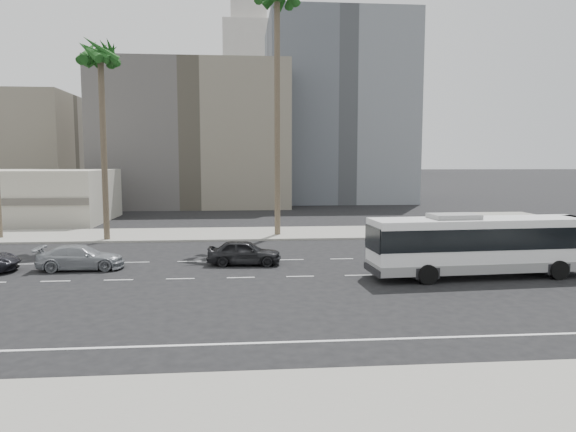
{
  "coord_description": "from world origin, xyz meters",
  "views": [
    {
      "loc": [
        -5.87,
        -25.6,
        5.82
      ],
      "look_at": [
        -3.27,
        4.0,
        2.68
      ],
      "focal_mm": 32.28,
      "sensor_mm": 36.0,
      "label": 1
    }
  ],
  "objects": [
    {
      "name": "midrise_gray_center",
      "position": [
        8.0,
        52.0,
        13.0
      ],
      "size": [
        20.0,
        20.0,
        26.0
      ],
      "primitive_type": "cube",
      "color": "slate",
      "rests_on": "ground"
    },
    {
      "name": "sidewalk_south",
      "position": [
        0.0,
        -15.5,
        0.07
      ],
      "size": [
        120.0,
        7.0,
        0.15
      ],
      "primitive_type": "cube",
      "color": "gray",
      "rests_on": "ground"
    },
    {
      "name": "civic_tower",
      "position": [
        -2.0,
        250.0,
        38.83
      ],
      "size": [
        42.0,
        42.0,
        129.0
      ],
      "color": "silver",
      "rests_on": "ground"
    },
    {
      "name": "midrise_beige_far",
      "position": [
        -38.0,
        50.0,
        7.5
      ],
      "size": [
        18.0,
        16.0,
        15.0
      ],
      "primitive_type": "cube",
      "color": "#5D5953",
      "rests_on": "ground"
    },
    {
      "name": "midrise_beige_west",
      "position": [
        -12.0,
        45.0,
        9.0
      ],
      "size": [
        24.0,
        18.0,
        18.0
      ],
      "primitive_type": "cube",
      "color": "#5D5953",
      "rests_on": "ground"
    },
    {
      "name": "car_a",
      "position": [
        -5.81,
        3.33,
        0.7
      ],
      "size": [
        2.03,
        4.27,
        1.41
      ],
      "primitive_type": "imported",
      "rotation": [
        0.0,
        0.0,
        1.48
      ],
      "color": "black",
      "rests_on": "ground"
    },
    {
      "name": "highrise_far",
      "position": [
        70.0,
        260.0,
        30.0
      ],
      "size": [
        22.0,
        22.0,
        60.0
      ],
      "primitive_type": "cube",
      "color": "#535961",
      "rests_on": "ground"
    },
    {
      "name": "sidewalk_north",
      "position": [
        0.0,
        15.5,
        0.07
      ],
      "size": [
        120.0,
        7.0,
        0.15
      ],
      "primitive_type": "cube",
      "color": "gray",
      "rests_on": "ground"
    },
    {
      "name": "palm_near",
      "position": [
        -3.18,
        14.33,
        17.75
      ],
      "size": [
        5.83,
        5.83,
        19.6
      ],
      "rotation": [
        0.0,
        0.0,
        -0.38
      ],
      "color": "brown",
      "rests_on": "ground"
    },
    {
      "name": "city_bus",
      "position": [
        6.03,
        -0.78,
        1.69
      ],
      "size": [
        11.34,
        3.2,
        3.22
      ],
      "rotation": [
        0.0,
        0.0,
        0.06
      ],
      "color": "white",
      "rests_on": "ground"
    },
    {
      "name": "car_b",
      "position": [
        -14.6,
        2.78,
        0.66
      ],
      "size": [
        2.01,
        4.59,
        1.31
      ],
      "primitive_type": "imported",
      "rotation": [
        0.0,
        0.0,
        1.61
      ],
      "color": "gray",
      "rests_on": "ground"
    },
    {
      "name": "highrise_right",
      "position": [
        45.0,
        230.0,
        35.0
      ],
      "size": [
        26.0,
        26.0,
        70.0
      ],
      "primitive_type": "cube",
      "color": "#535961",
      "rests_on": "ground"
    },
    {
      "name": "palm_mid",
      "position": [
        -15.8,
        12.92,
        13.0
      ],
      "size": [
        4.67,
        4.67,
        14.45
      ],
      "rotation": [
        0.0,
        0.0,
        -0.43
      ],
      "color": "brown",
      "rests_on": "ground"
    },
    {
      "name": "ground",
      "position": [
        0.0,
        0.0,
        0.0
      ],
      "size": [
        700.0,
        700.0,
        0.0
      ],
      "primitive_type": "plane",
      "color": "black",
      "rests_on": "ground"
    }
  ]
}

